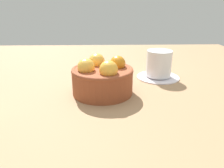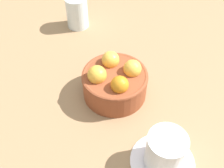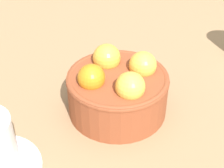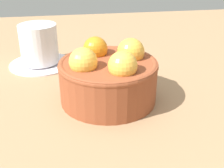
{
  "view_description": "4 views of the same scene",
  "coord_description": "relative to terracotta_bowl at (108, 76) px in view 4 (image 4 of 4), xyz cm",
  "views": [
    {
      "loc": [
        -50.44,
        -0.78,
        21.45
      ],
      "look_at": [
        -0.17,
        -2.29,
        2.38
      ],
      "focal_mm": 35.52,
      "sensor_mm": 36.0,
      "label": 1
    },
    {
      "loc": [
        4.64,
        -41.81,
        48.37
      ],
      "look_at": [
        -0.42,
        -1.73,
        4.94
      ],
      "focal_mm": 43.61,
      "sensor_mm": 36.0,
      "label": 2
    },
    {
      "loc": [
        39.38,
        -2.58,
        33.51
      ],
      "look_at": [
        -1.46,
        -0.74,
        3.81
      ],
      "focal_mm": 54.32,
      "sensor_mm": 36.0,
      "label": 3
    },
    {
      "loc": [
        5.77,
        38.67,
        21.91
      ],
      "look_at": [
        -0.36,
        1.35,
        3.26
      ],
      "focal_mm": 46.05,
      "sensor_mm": 36.0,
      "label": 4
    }
  ],
  "objects": [
    {
      "name": "coffee_cup",
      "position": [
        11.14,
        -16.24,
        -0.45
      ],
      "size": [
        12.39,
        12.39,
        8.09
      ],
      "color": "white",
      "rests_on": "ground_plane"
    },
    {
      "name": "terracotta_bowl",
      "position": [
        0.0,
        0.0,
        0.0
      ],
      "size": [
        14.78,
        14.78,
        9.17
      ],
      "color": "brown",
      "rests_on": "ground_plane"
    },
    {
      "name": "ground_plane",
      "position": [
        0.02,
        -0.01,
        -6.0
      ],
      "size": [
        125.08,
        119.23,
        3.96
      ],
      "primitive_type": "cube",
      "color": "#997551"
    }
  ]
}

